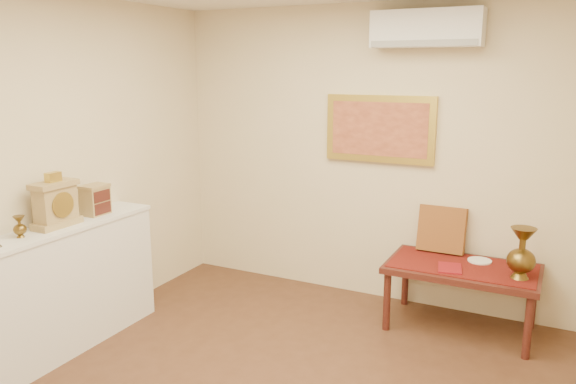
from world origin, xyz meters
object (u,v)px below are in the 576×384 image
Objects in this scene: wooden_chest at (95,200)px; low_table at (462,274)px; display_ledge at (43,296)px; mantel_clock at (56,204)px; brass_urn_tall at (522,248)px.

wooden_chest is 3.04m from low_table.
wooden_chest reaches higher than display_ledge.
display_ledge is at bearing -91.20° from mantel_clock.
wooden_chest reaches higher than brass_urn_tall.
brass_urn_tall is 1.98× the size of wooden_chest.
display_ledge is 0.84m from wooden_chest.
brass_urn_tall is 3.36m from wooden_chest.
brass_urn_tall is at bearing 29.79° from display_ledge.
brass_urn_tall is 0.24× the size of display_ledge.
brass_urn_tall reaches higher than display_ledge.
mantel_clock is at bearing -89.35° from wooden_chest.
wooden_chest is at bearing -158.78° from brass_urn_tall.
wooden_chest is (-0.00, 0.39, -0.05)m from mantel_clock.
mantel_clock reaches higher than display_ledge.
mantel_clock is 1.68× the size of wooden_chest.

